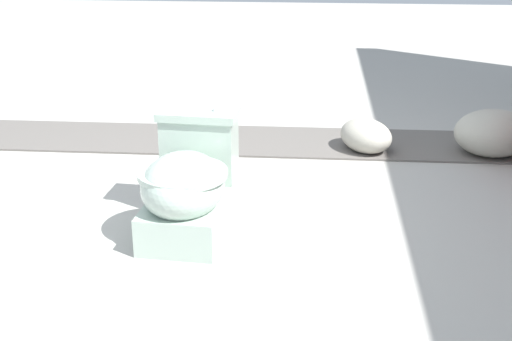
# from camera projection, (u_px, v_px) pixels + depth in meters

# --- Properties ---
(ground_plane) EXTENTS (14.00, 14.00, 0.00)m
(ground_plane) POSITION_uv_depth(u_px,v_px,m) (172.00, 219.00, 3.36)
(ground_plane) COLOR #A8A59E
(gravel_strip) EXTENTS (0.56, 8.00, 0.01)m
(gravel_strip) POSITION_uv_depth(u_px,v_px,m) (287.00, 142.00, 4.37)
(gravel_strip) COLOR #605B56
(gravel_strip) RESTS_ON ground
(toilet) EXTENTS (0.66, 0.43, 0.52)m
(toilet) POSITION_uv_depth(u_px,v_px,m) (189.00, 185.00, 3.17)
(toilet) COLOR #B2C6B7
(toilet) RESTS_ON ground
(boulder_near) EXTENTS (0.44, 0.50, 0.27)m
(boulder_near) POSITION_uv_depth(u_px,v_px,m) (493.00, 133.00, 4.12)
(boulder_near) COLOR #ADA899
(boulder_near) RESTS_ON ground
(boulder_far) EXTENTS (0.44, 0.42, 0.19)m
(boulder_far) POSITION_uv_depth(u_px,v_px,m) (366.00, 136.00, 4.19)
(boulder_far) COLOR #ADA899
(boulder_far) RESTS_ON ground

